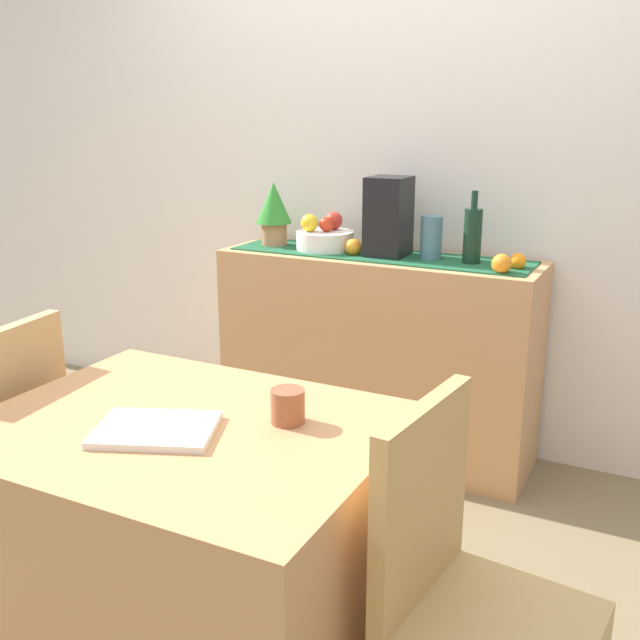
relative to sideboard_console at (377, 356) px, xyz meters
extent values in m
cube|color=#7B6C4D|center=(-0.02, -0.92, -0.46)|extent=(6.40, 6.40, 0.02)
cube|color=silver|center=(-0.02, 0.26, 0.90)|extent=(6.40, 0.06, 2.70)
cube|color=tan|center=(0.00, 0.00, 0.00)|extent=(1.37, 0.42, 0.89)
cube|color=#1C5634|center=(0.00, 0.00, 0.45)|extent=(1.28, 0.32, 0.01)
cylinder|color=white|center=(-0.25, 0.00, 0.49)|extent=(0.25, 0.25, 0.08)
sphere|color=red|center=(-0.24, -0.01, 0.56)|extent=(0.06, 0.06, 0.06)
sphere|color=gold|center=(-0.31, -0.04, 0.57)|extent=(0.08, 0.08, 0.08)
sphere|color=red|center=(-0.24, 0.06, 0.57)|extent=(0.08, 0.08, 0.08)
cylinder|color=#153020|center=(0.40, 0.00, 0.56)|extent=(0.07, 0.07, 0.22)
cylinder|color=#153020|center=(0.40, 0.00, 0.70)|extent=(0.03, 0.03, 0.07)
cube|color=black|center=(0.04, 0.00, 0.61)|extent=(0.16, 0.18, 0.33)
cylinder|color=slate|center=(0.23, 0.00, 0.54)|extent=(0.09, 0.09, 0.18)
cylinder|color=#B77952|center=(-0.51, 0.00, 0.50)|extent=(0.11, 0.11, 0.11)
cone|color=#2C802C|center=(-0.51, 0.00, 0.64)|extent=(0.16, 0.16, 0.18)
sphere|color=orange|center=(0.55, -0.12, 0.48)|extent=(0.08, 0.08, 0.08)
sphere|color=orange|center=(0.58, -0.02, 0.48)|extent=(0.06, 0.06, 0.06)
sphere|color=orange|center=(-0.10, -0.05, 0.48)|extent=(0.07, 0.07, 0.07)
cube|color=tan|center=(0.10, -1.50, -0.08)|extent=(1.02, 0.80, 0.74)
cube|color=white|center=(0.08, -1.57, 0.30)|extent=(0.34, 0.30, 0.02)
cylinder|color=brown|center=(0.33, -1.38, 0.34)|extent=(0.09, 0.09, 0.09)
cube|color=tan|center=(-0.51, -1.48, 0.23)|extent=(0.08, 0.40, 0.45)
cube|color=tan|center=(0.71, -1.48, 0.23)|extent=(0.08, 0.40, 0.45)
camera|label=1|loc=(1.15, -2.83, 1.04)|focal=41.13mm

